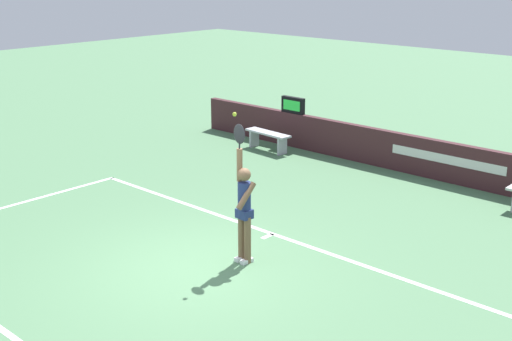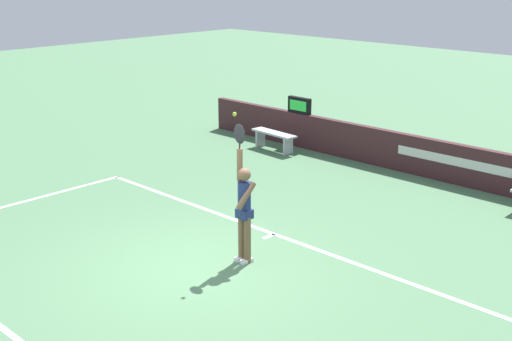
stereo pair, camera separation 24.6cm
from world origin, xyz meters
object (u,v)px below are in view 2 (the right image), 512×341
object	(u,v)px
speed_display	(299,105)
courtside_bench_far	(274,137)
tennis_player	(244,207)
tennis_ball	(235,114)

from	to	relation	value
speed_display	courtside_bench_far	size ratio (longest dim) A/B	0.50
tennis_player	tennis_ball	xyz separation A→B (m)	(-0.11, -0.10, 1.60)
tennis_ball	courtside_bench_far	bearing A→B (deg)	127.09
speed_display	tennis_ball	world-z (taller)	tennis_ball
tennis_ball	courtside_bench_far	size ratio (longest dim) A/B	0.05
tennis_ball	courtside_bench_far	world-z (taller)	tennis_ball
tennis_ball	courtside_bench_far	distance (m)	7.54
tennis_player	tennis_ball	distance (m)	1.60
tennis_player	speed_display	bearing A→B (deg)	123.32
tennis_ball	courtside_bench_far	xyz separation A→B (m)	(-4.35, 5.75, -2.22)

